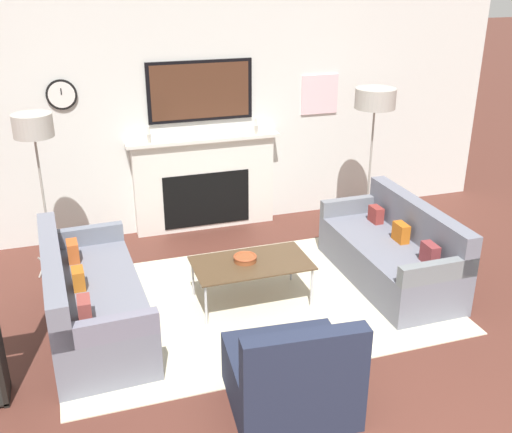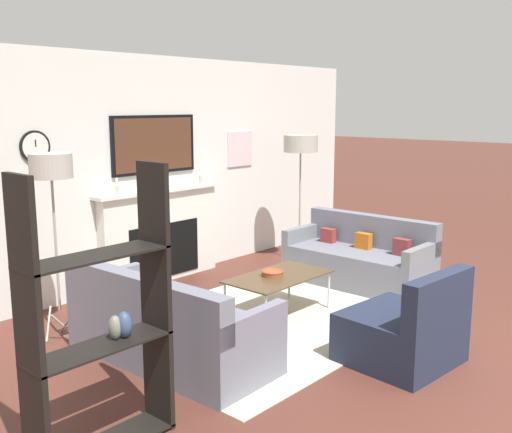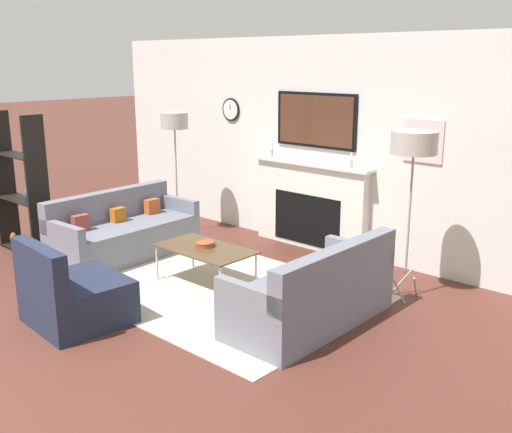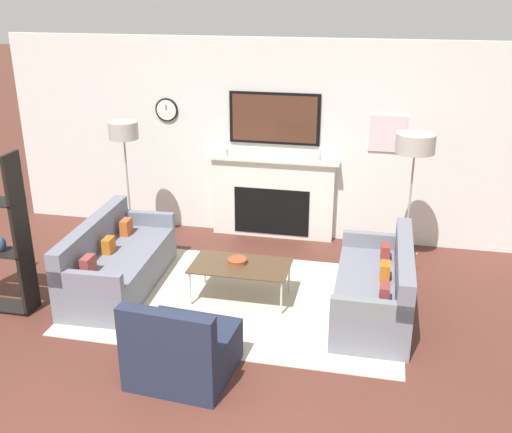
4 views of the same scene
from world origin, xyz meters
The scene contains 9 objects.
fireplace_wall centered at (0.00, 4.90, 1.22)m, with size 7.59×0.28×2.70m.
area_rug centered at (0.00, 2.91, 0.01)m, with size 3.59×2.30×0.01m.
couch_left centered at (-1.49, 2.90, 0.29)m, with size 0.86×1.87×0.81m.
couch_right centered at (1.49, 2.90, 0.29)m, with size 0.78×1.73×0.81m.
armchair centered at (-0.18, 1.42, 0.27)m, with size 0.92×0.88×0.82m.
coffee_table centered at (-0.01, 2.93, 0.40)m, with size 1.10×0.61×0.42m.
decorative_bowl centered at (-0.05, 2.97, 0.45)m, with size 0.22×0.22×0.06m.
floor_lamp_left centered at (-1.80, 4.06, 1.56)m, with size 0.37×0.37×1.71m.
floor_lamp_right centered at (1.80, 4.06, 1.60)m, with size 0.45×0.45×1.74m.
Camera 1 is at (-1.51, -1.83, 3.00)m, focal length 42.00 mm.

